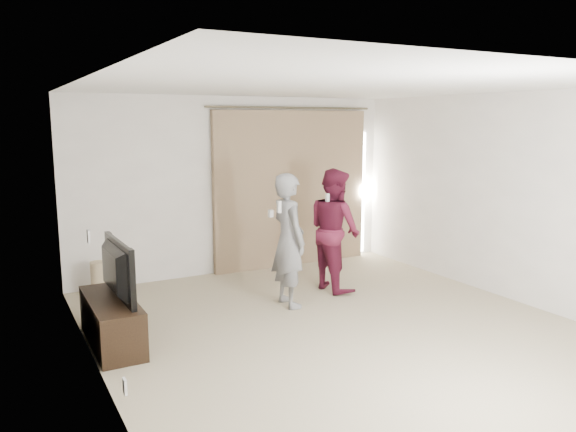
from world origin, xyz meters
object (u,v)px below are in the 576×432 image
object	(u,v)px
tv_console	(112,322)
person_man	(289,240)
tv	(109,270)
person_woman	(334,229)

from	to	relation	value
tv_console	person_man	size ratio (longest dim) A/B	0.76
tv	person_man	bearing A→B (deg)	-85.25
tv	person_woman	bearing A→B (deg)	-81.27
tv_console	tv	bearing A→B (deg)	0.00
tv	person_man	size ratio (longest dim) A/B	0.63
tv_console	person_woman	world-z (taller)	person_woman
person_man	person_woman	world-z (taller)	same
person_man	person_woman	xyz separation A→B (m)	(0.86, 0.31, -0.00)
tv_console	person_woman	size ratio (longest dim) A/B	0.76
tv	person_woman	world-z (taller)	person_woman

